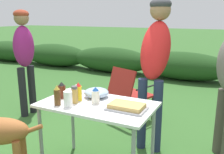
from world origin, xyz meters
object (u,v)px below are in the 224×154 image
mixing_bowl (96,93)px  spice_jar (75,95)px  food_tray (127,107)px  bbq_sauce_bottle (62,90)px  mayo_bottle (95,96)px  standing_person_in_red_jacket (155,54)px  paper_cup_stack (68,99)px  camp_chair_green_behind_table (129,92)px  standing_person_in_navy_coat (24,51)px  plate_stack (72,93)px  mustard_bottle (79,92)px  beer_bottle (57,96)px  ketchup_bottle (77,91)px  folding_table (97,111)px

mixing_bowl → spice_jar: size_ratio=1.52×
food_tray → bbq_sauce_bottle: bearing=179.3°
mayo_bottle → standing_person_in_red_jacket: bearing=67.2°
paper_cup_stack → camp_chair_green_behind_table: (-0.01, 1.51, -0.35)m
standing_person_in_navy_coat → plate_stack: bearing=-116.6°
mixing_bowl → camp_chair_green_behind_table: 1.20m
spice_jar → plate_stack: bearing=131.3°
food_tray → standing_person_in_navy_coat: (-2.09, 0.87, 0.26)m
mustard_bottle → beer_bottle: bearing=-116.7°
mixing_bowl → ketchup_bottle: size_ratio=1.70×
mayo_bottle → mustard_bottle: size_ratio=0.87×
paper_cup_stack → standing_person_in_navy_coat: (-1.58, 1.05, 0.22)m
ketchup_bottle → folding_table: bearing=-10.1°
plate_stack → food_tray: bearing=-12.7°
food_tray → ketchup_bottle: size_ratio=2.30×
spice_jar → camp_chair_green_behind_table: (-0.01, 1.39, -0.35)m
mayo_bottle → standing_person_in_red_jacket: (0.34, 0.80, 0.32)m
mixing_bowl → beer_bottle: (-0.21, -0.37, 0.04)m
plate_stack → standing_person_in_red_jacket: bearing=42.5°
ketchup_bottle → standing_person_in_navy_coat: standing_person_in_navy_coat is taller
paper_cup_stack → ketchup_bottle: (-0.07, 0.25, -0.00)m
spice_jar → standing_person_in_red_jacket: 1.07m
mixing_bowl → mustard_bottle: (-0.11, -0.16, 0.04)m
plate_stack → camp_chair_green_behind_table: size_ratio=0.27×
mixing_bowl → camp_chair_green_behind_table: size_ratio=0.31×
spice_jar → standing_person_in_navy_coat: bearing=149.4°
mustard_bottle → camp_chair_green_behind_table: mustard_bottle is taller
folding_table → mixing_bowl: 0.23m
folding_table → spice_jar: (-0.20, -0.08, 0.16)m
mixing_bowl → camp_chair_green_behind_table: bearing=95.2°
mustard_bottle → beer_bottle: beer_bottle is taller
mixing_bowl → standing_person_in_red_jacket: size_ratio=0.15×
paper_cup_stack → bbq_sauce_bottle: (-0.21, 0.19, 0.01)m
standing_person_in_red_jacket → camp_chair_green_behind_table: standing_person_in_red_jacket is taller
food_tray → mustard_bottle: size_ratio=1.86×
bbq_sauce_bottle → beer_bottle: bearing=-63.9°
food_tray → mayo_bottle: mayo_bottle is taller
mayo_bottle → standing_person_in_red_jacket: standing_person_in_red_jacket is taller
plate_stack → camp_chair_green_behind_table: camp_chair_green_behind_table is taller
food_tray → mustard_bottle: bearing=177.4°
folding_table → bbq_sauce_bottle: (-0.41, -0.01, 0.16)m
mayo_bottle → mustard_bottle: mustard_bottle is taller
ketchup_bottle → standing_person_in_navy_coat: (-1.51, 0.80, 0.22)m
beer_bottle → standing_person_in_red_jacket: bearing=57.5°
standing_person_in_red_jacket → standing_person_in_navy_coat: (-2.10, 0.05, -0.11)m
mixing_bowl → paper_cup_stack: 0.38m
bbq_sauce_bottle → standing_person_in_navy_coat: standing_person_in_navy_coat is taller
mixing_bowl → mustard_bottle: bearing=-123.7°
mixing_bowl → standing_person_in_red_jacket: 0.83m
mayo_bottle → standing_person_in_navy_coat: bearing=154.1°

